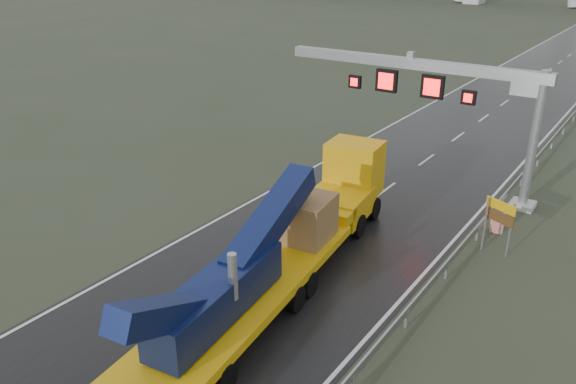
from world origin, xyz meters
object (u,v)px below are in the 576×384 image
Objects in this scene: exit_sign_pair at (499,217)px; sign_gantry at (445,90)px; striped_barrier at (497,223)px; heavy_haul_truck at (290,238)px.

sign_gantry is at bearing 154.55° from exit_sign_pair.
exit_sign_pair is at bearing -49.10° from sign_gantry.
sign_gantry is 5.76× the size of exit_sign_pair.
striped_barrier is (4.49, -3.62, -5.12)m from sign_gantry.
heavy_haul_truck is (-1.37, -12.55, -3.84)m from sign_gantry.
exit_sign_pair is (6.37, 6.78, 0.03)m from heavy_haul_truck.
sign_gantry is 14.98× the size of striped_barrier.
heavy_haul_truck reaches higher than exit_sign_pair.
exit_sign_pair is 2.56m from striped_barrier.
heavy_haul_truck is at bearing -109.54° from exit_sign_pair.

